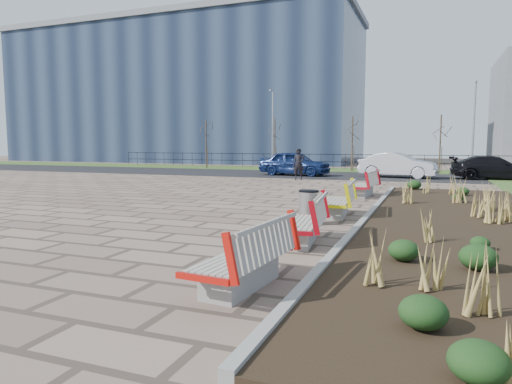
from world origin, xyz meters
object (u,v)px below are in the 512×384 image
at_px(litter_bin, 309,208).
at_px(car_blue, 295,163).
at_px(lamp_west, 273,131).
at_px(pedestrian, 299,164).
at_px(bench_c, 336,199).
at_px(bench_d, 363,184).
at_px(bench_b, 301,220).
at_px(car_black, 494,168).
at_px(lamp_east, 474,129).
at_px(bench_a, 241,255).
at_px(car_silver, 398,165).

xyz_separation_m(litter_bin, car_blue, (-5.36, 17.06, 0.37)).
bearing_deg(lamp_west, pedestrian, -61.74).
xyz_separation_m(bench_c, litter_bin, (-0.41, -1.57, -0.06)).
relative_size(bench_d, car_blue, 0.46).
xyz_separation_m(bench_b, bench_c, (0.00, 3.81, 0.00)).
relative_size(bench_b, pedestrian, 1.16).
bearing_deg(pedestrian, car_black, 10.40).
relative_size(bench_c, car_blue, 0.46).
xyz_separation_m(car_black, lamp_east, (-0.82, 4.20, 2.35)).
bearing_deg(litter_bin, car_black, 70.76).
xyz_separation_m(bench_c, bench_d, (0.00, 5.27, 0.00)).
xyz_separation_m(bench_a, bench_c, (0.00, 7.00, 0.00)).
bearing_deg(car_silver, litter_bin, -175.68).
relative_size(car_blue, car_black, 0.99).
height_order(car_silver, lamp_west, lamp_west).
distance_m(bench_c, litter_bin, 1.62).
xyz_separation_m(pedestrian, car_blue, (-1.17, 3.20, -0.10)).
distance_m(bench_b, car_black, 20.92).
distance_m(bench_a, lamp_west, 29.03).
bearing_deg(bench_d, bench_c, -84.88).
bearing_deg(litter_bin, bench_a, -85.73).
relative_size(litter_bin, lamp_west, 0.15).
bearing_deg(bench_c, lamp_east, 71.55).
height_order(bench_c, car_black, car_black).
relative_size(bench_b, bench_c, 1.00).
height_order(car_black, lamp_east, lamp_east).
relative_size(bench_b, car_black, 0.45).
xyz_separation_m(bench_c, lamp_east, (5.00, 20.48, 2.54)).
relative_size(litter_bin, lamp_east, 0.15).
bearing_deg(bench_d, pedestrian, 128.34).
relative_size(pedestrian, car_black, 0.39).
height_order(car_silver, lamp_east, lamp_east).
bearing_deg(pedestrian, bench_d, -67.33).
distance_m(lamp_west, lamp_east, 14.00).
bearing_deg(bench_b, car_blue, 99.89).
relative_size(bench_d, pedestrian, 1.16).
height_order(bench_d, lamp_west, lamp_west).
bearing_deg(litter_bin, pedestrian, 106.82).
bearing_deg(car_silver, car_black, -78.46).
height_order(car_blue, lamp_west, lamp_west).
xyz_separation_m(car_black, lamp_west, (-14.82, 4.20, 2.35)).
relative_size(car_blue, car_silver, 1.01).
relative_size(bench_d, lamp_west, 0.35).
bearing_deg(lamp_east, bench_c, -103.72).
bearing_deg(car_silver, pedestrian, 132.58).
xyz_separation_m(bench_c, pedestrian, (-4.60, 12.29, 0.40)).
distance_m(bench_b, pedestrian, 16.75).
height_order(bench_a, car_black, car_black).
bearing_deg(lamp_east, litter_bin, -103.78).
bearing_deg(litter_bin, car_blue, 107.44).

